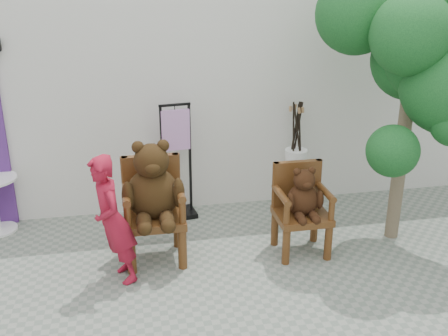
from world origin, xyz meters
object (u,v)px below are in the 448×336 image
at_px(person, 113,220).
at_px(stool_bucket, 296,162).
at_px(chair_big, 153,194).
at_px(display_stand, 177,174).
at_px(tree, 421,50).
at_px(chair_small, 302,201).

bearing_deg(person, stool_bucket, 104.34).
relative_size(chair_big, stool_bucket, 0.96).
bearing_deg(stool_bucket, person, -149.28).
relative_size(display_stand, tree, 0.47).
relative_size(chair_small, person, 0.75).
xyz_separation_m(chair_small, display_stand, (-1.27, 1.18, -0.04)).
xyz_separation_m(person, display_stand, (0.80, 1.42, -0.11)).
height_order(chair_small, stool_bucket, stool_bucket).
distance_m(display_stand, stool_bucket, 1.60).
distance_m(chair_big, tree, 3.25).
height_order(display_stand, tree, tree).
bearing_deg(stool_bucket, tree, -49.79).
bearing_deg(chair_big, chair_small, -4.66).
xyz_separation_m(chair_big, display_stand, (0.37, 1.04, -0.21)).
bearing_deg(stool_bucket, chair_small, -105.19).
height_order(chair_small, display_stand, display_stand).
bearing_deg(stool_bucket, chair_big, -151.90).
distance_m(chair_small, stool_bucket, 1.22).
bearing_deg(chair_small, tree, 2.99).
distance_m(chair_big, stool_bucket, 2.23).
bearing_deg(chair_small, person, -173.38).
bearing_deg(person, tree, 78.87).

